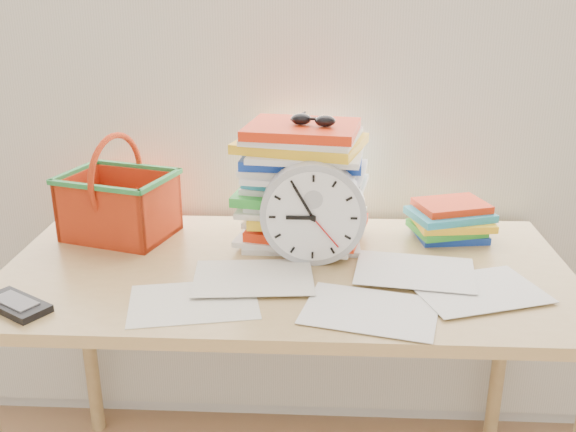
# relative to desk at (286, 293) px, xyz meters

# --- Properties ---
(curtain) EXTENTS (2.40, 0.01, 2.50)m
(curtain) POSITION_rel_desk_xyz_m (0.00, 0.38, 0.62)
(curtain) COLOR silver
(curtain) RESTS_ON room_shell
(desk) EXTENTS (1.40, 0.70, 0.75)m
(desk) POSITION_rel_desk_xyz_m (0.00, 0.00, 0.00)
(desk) COLOR tan
(desk) RESTS_ON ground
(paper_stack) EXTENTS (0.37, 0.32, 0.32)m
(paper_stack) POSITION_rel_desk_xyz_m (0.03, 0.18, 0.24)
(paper_stack) COLOR white
(paper_stack) RESTS_ON desk
(clock) EXTENTS (0.26, 0.05, 0.26)m
(clock) POSITION_rel_desk_xyz_m (0.06, 0.03, 0.20)
(clock) COLOR #ACAEB2
(clock) RESTS_ON desk
(sunglasses) EXTENTS (0.16, 0.15, 0.03)m
(sunglasses) POSITION_rel_desk_xyz_m (0.06, 0.16, 0.41)
(sunglasses) COLOR black
(sunglasses) RESTS_ON paper_stack
(book_stack) EXTENTS (0.27, 0.23, 0.10)m
(book_stack) POSITION_rel_desk_xyz_m (0.44, 0.22, 0.12)
(book_stack) COLOR white
(book_stack) RESTS_ON desk
(basket) EXTENTS (0.33, 0.29, 0.28)m
(basket) POSITION_rel_desk_xyz_m (-0.47, 0.19, 0.22)
(basket) COLOR red
(basket) RESTS_ON desk
(calculator) EXTENTS (0.18, 0.15, 0.02)m
(calculator) POSITION_rel_desk_xyz_m (-0.57, -0.24, 0.08)
(calculator) COLOR black
(calculator) RESTS_ON desk
(scattered_papers) EXTENTS (1.26, 0.42, 0.02)m
(scattered_papers) POSITION_rel_desk_xyz_m (0.00, 0.00, 0.08)
(scattered_papers) COLOR white
(scattered_papers) RESTS_ON desk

